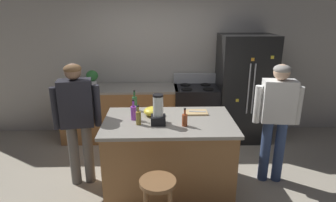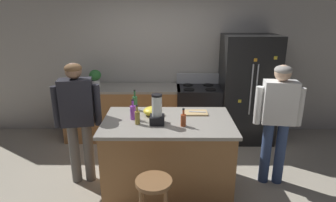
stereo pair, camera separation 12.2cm
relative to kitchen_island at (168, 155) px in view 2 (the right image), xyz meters
name	(u,v)px [view 2 (the right image)]	position (x,y,z in m)	size (l,w,h in m)	color
ground_plane	(168,187)	(0.00, 0.00, -0.47)	(14.00, 14.00, 0.00)	#B2A893
back_wall	(168,60)	(0.00, 1.95, 0.88)	(8.00, 0.10, 2.70)	#BCB7AD
kitchen_island	(168,155)	(0.00, 0.00, 0.00)	(1.58, 0.98, 0.94)	#9E6B3D
back_counter_run	(124,112)	(-0.80, 1.55, 0.00)	(2.00, 0.64, 0.94)	#9E6B3D
refrigerator	(247,89)	(1.35, 1.50, 0.44)	(0.90, 0.73, 1.83)	black
stove_range	(198,112)	(0.53, 1.52, 0.01)	(0.76, 0.65, 1.12)	black
person_by_island_left	(78,113)	(-1.15, 0.15, 0.50)	(0.60, 0.29, 1.62)	#66605B
person_by_sink_right	(278,114)	(1.38, 0.14, 0.50)	(0.60, 0.27, 1.60)	#384C7A
bar_stool	(154,193)	(-0.13, -0.85, 0.04)	(0.36, 0.36, 0.66)	brown
potted_plant	(95,77)	(-1.25, 1.55, 0.64)	(0.20, 0.20, 0.30)	silver
blender_appliance	(157,111)	(-0.13, -0.11, 0.62)	(0.17, 0.17, 0.36)	black
bottle_cooking_sauce	(183,120)	(0.18, -0.18, 0.55)	(0.06, 0.06, 0.22)	#B24C26
bottle_vinegar	(137,117)	(-0.36, -0.12, 0.55)	(0.06, 0.06, 0.24)	olive
bottle_soda	(133,112)	(-0.43, 0.04, 0.56)	(0.07, 0.07, 0.26)	purple
bottle_olive_oil	(135,103)	(-0.44, 0.38, 0.57)	(0.07, 0.07, 0.28)	#2D6638
mixing_bowl	(153,111)	(-0.19, 0.18, 0.52)	(0.24, 0.24, 0.11)	yellow
cutting_board	(196,113)	(0.36, 0.24, 0.48)	(0.30, 0.20, 0.02)	tan
chef_knife	(197,112)	(0.38, 0.24, 0.49)	(0.22, 0.03, 0.01)	#B7BABF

